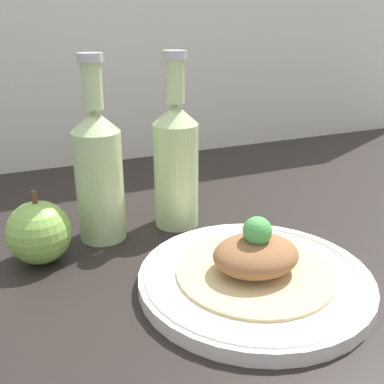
% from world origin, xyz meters
% --- Properties ---
extents(ground_plane, '(1.80, 1.10, 0.04)m').
position_xyz_m(ground_plane, '(0.00, 0.00, -0.02)').
color(ground_plane, black).
extents(plate, '(0.29, 0.29, 0.02)m').
position_xyz_m(plate, '(0.02, -0.07, 0.01)').
color(plate, silver).
rests_on(plate, ground_plane).
extents(plated_food, '(0.19, 0.19, 0.08)m').
position_xyz_m(plated_food, '(0.02, -0.07, 0.04)').
color(plated_food, '#D6BC7F').
rests_on(plated_food, plate).
extents(cider_bottle_left, '(0.07, 0.07, 0.27)m').
position_xyz_m(cider_bottle_left, '(-0.12, 0.14, 0.11)').
color(cider_bottle_left, '#B7D18E').
rests_on(cider_bottle_left, ground_plane).
extents(cider_bottle_right, '(0.07, 0.07, 0.27)m').
position_xyz_m(cider_bottle_right, '(0.00, 0.14, 0.11)').
color(cider_bottle_right, '#B7D18E').
rests_on(cider_bottle_right, ground_plane).
extents(apple, '(0.09, 0.09, 0.10)m').
position_xyz_m(apple, '(-0.21, 0.10, 0.04)').
color(apple, '#84B74C').
rests_on(apple, ground_plane).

